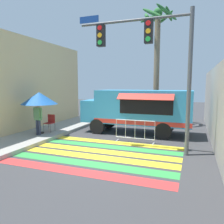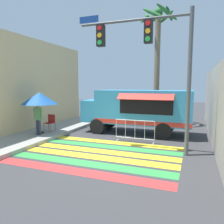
{
  "view_description": "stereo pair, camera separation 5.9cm",
  "coord_description": "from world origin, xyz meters",
  "px_view_note": "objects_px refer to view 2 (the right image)",
  "views": [
    {
      "loc": [
        3.46,
        -8.05,
        2.78
      ],
      "look_at": [
        -0.51,
        2.65,
        1.37
      ],
      "focal_mm": 35.0,
      "sensor_mm": 36.0,
      "label": 1
    },
    {
      "loc": [
        3.52,
        -8.03,
        2.78
      ],
      "look_at": [
        -0.51,
        2.65,
        1.37
      ],
      "focal_mm": 35.0,
      "sensor_mm": 36.0,
      "label": 2
    }
  ],
  "objects_px": {
    "food_truck": "(136,108)",
    "palm_tree": "(157,47)",
    "patio_umbrella": "(39,98)",
    "vendor_person": "(38,117)",
    "folding_chair": "(50,121)",
    "barricade_front": "(135,131)",
    "traffic_signal_pole": "(149,50)"
  },
  "relations": [
    {
      "from": "food_truck",
      "to": "palm_tree",
      "type": "relative_size",
      "value": 0.79
    },
    {
      "from": "patio_umbrella",
      "to": "vendor_person",
      "type": "distance_m",
      "value": 1.02
    },
    {
      "from": "food_truck",
      "to": "folding_chair",
      "type": "bearing_deg",
      "value": -156.18
    },
    {
      "from": "patio_umbrella",
      "to": "food_truck",
      "type": "bearing_deg",
      "value": 29.36
    },
    {
      "from": "folding_chair",
      "to": "barricade_front",
      "type": "distance_m",
      "value": 4.93
    },
    {
      "from": "traffic_signal_pole",
      "to": "folding_chair",
      "type": "bearing_deg",
      "value": 167.89
    },
    {
      "from": "traffic_signal_pole",
      "to": "vendor_person",
      "type": "bearing_deg",
      "value": 177.79
    },
    {
      "from": "food_truck",
      "to": "barricade_front",
      "type": "height_order",
      "value": "food_truck"
    },
    {
      "from": "food_truck",
      "to": "traffic_signal_pole",
      "type": "xyz_separation_m",
      "value": [
        1.33,
        -3.2,
        2.7
      ]
    },
    {
      "from": "traffic_signal_pole",
      "to": "palm_tree",
      "type": "height_order",
      "value": "palm_tree"
    },
    {
      "from": "folding_chair",
      "to": "barricade_front",
      "type": "relative_size",
      "value": 0.49
    },
    {
      "from": "patio_umbrella",
      "to": "vendor_person",
      "type": "xyz_separation_m",
      "value": [
        0.17,
        -0.38,
        -0.93
      ]
    },
    {
      "from": "food_truck",
      "to": "patio_umbrella",
      "type": "relative_size",
      "value": 2.77
    },
    {
      "from": "patio_umbrella",
      "to": "vendor_person",
      "type": "bearing_deg",
      "value": -65.56
    },
    {
      "from": "food_truck",
      "to": "patio_umbrella",
      "type": "bearing_deg",
      "value": -150.64
    },
    {
      "from": "traffic_signal_pole",
      "to": "food_truck",
      "type": "bearing_deg",
      "value": 112.63
    },
    {
      "from": "vendor_person",
      "to": "folding_chair",
      "type": "bearing_deg",
      "value": 74.27
    },
    {
      "from": "vendor_person",
      "to": "palm_tree",
      "type": "xyz_separation_m",
      "value": [
        5.09,
        6.12,
        4.2
      ]
    },
    {
      "from": "food_truck",
      "to": "traffic_signal_pole",
      "type": "bearing_deg",
      "value": -67.37
    },
    {
      "from": "folding_chair",
      "to": "vendor_person",
      "type": "bearing_deg",
      "value": -106.12
    },
    {
      "from": "folding_chair",
      "to": "vendor_person",
      "type": "relative_size",
      "value": 0.56
    },
    {
      "from": "food_truck",
      "to": "folding_chair",
      "type": "height_order",
      "value": "food_truck"
    },
    {
      "from": "palm_tree",
      "to": "folding_chair",
      "type": "bearing_deg",
      "value": -134.91
    },
    {
      "from": "folding_chair",
      "to": "patio_umbrella",
      "type": "bearing_deg",
      "value": -121.37
    },
    {
      "from": "traffic_signal_pole",
      "to": "patio_umbrella",
      "type": "distance_m",
      "value": 6.33
    },
    {
      "from": "food_truck",
      "to": "folding_chair",
      "type": "xyz_separation_m",
      "value": [
        -4.44,
        -1.96,
        -0.72
      ]
    },
    {
      "from": "food_truck",
      "to": "vendor_person",
      "type": "xyz_separation_m",
      "value": [
        -4.44,
        -2.97,
        -0.33
      ]
    },
    {
      "from": "patio_umbrella",
      "to": "palm_tree",
      "type": "relative_size",
      "value": 0.28
    },
    {
      "from": "folding_chair",
      "to": "vendor_person",
      "type": "xyz_separation_m",
      "value": [
        -0.0,
        -1.01,
        0.39
      ]
    },
    {
      "from": "folding_chair",
      "to": "palm_tree",
      "type": "relative_size",
      "value": 0.12
    },
    {
      "from": "traffic_signal_pole",
      "to": "barricade_front",
      "type": "xyz_separation_m",
      "value": [
        -0.84,
        1.22,
        -3.63
      ]
    },
    {
      "from": "vendor_person",
      "to": "barricade_front",
      "type": "xyz_separation_m",
      "value": [
        4.93,
        0.99,
        -0.6
      ]
    }
  ]
}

